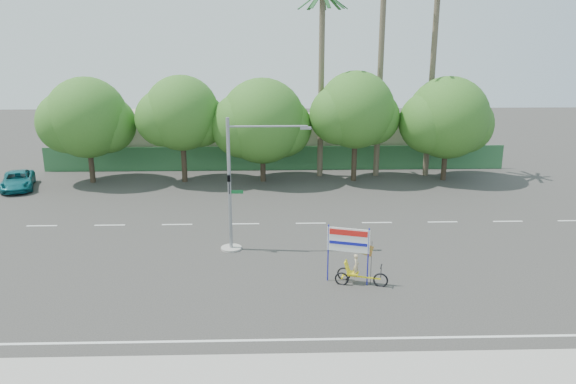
{
  "coord_description": "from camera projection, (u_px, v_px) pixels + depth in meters",
  "views": [
    {
      "loc": [
        -0.3,
        -23.83,
        11.13
      ],
      "look_at": [
        0.47,
        2.69,
        3.5
      ],
      "focal_mm": 35.0,
      "sensor_mm": 36.0,
      "label": 1
    }
  ],
  "objects": [
    {
      "name": "building_left",
      "position": [
        163.0,
        137.0,
        50.12
      ],
      "size": [
        12.0,
        8.0,
        4.0
      ],
      "primitive_type": "cube",
      "color": "#B5A890",
      "rests_on": "ground"
    },
    {
      "name": "palm_tall",
      "position": [
        382.0,
        40.0,
        42.04
      ],
      "size": [
        3.73,
        3.79,
        17.45
      ],
      "color": "#70604C",
      "rests_on": "ground"
    },
    {
      "name": "palm_mid",
      "position": [
        434.0,
        55.0,
        42.45
      ],
      "size": [
        3.73,
        3.79,
        15.45
      ],
      "color": "#70604C",
      "rests_on": "ground"
    },
    {
      "name": "tree_left",
      "position": [
        181.0,
        116.0,
        41.67
      ],
      "size": [
        6.66,
        5.6,
        8.07
      ],
      "color": "#473828",
      "rests_on": "ground"
    },
    {
      "name": "tree_far_right",
      "position": [
        447.0,
        120.0,
        42.35
      ],
      "size": [
        7.38,
        6.2,
        7.94
      ],
      "color": "#473828",
      "rests_on": "ground"
    },
    {
      "name": "tree_far_left",
      "position": [
        86.0,
        120.0,
        41.56
      ],
      "size": [
        7.14,
        6.0,
        7.96
      ],
      "color": "#473828",
      "rests_on": "ground"
    },
    {
      "name": "tree_center",
      "position": [
        262.0,
        123.0,
        42.0
      ],
      "size": [
        7.62,
        6.4,
        7.85
      ],
      "color": "#473828",
      "rests_on": "ground"
    },
    {
      "name": "building_right",
      "position": [
        364.0,
        138.0,
        50.68
      ],
      "size": [
        14.0,
        8.0,
        3.6
      ],
      "primitive_type": "cube",
      "color": "#B5A890",
      "rests_on": "ground"
    },
    {
      "name": "ground",
      "position": [
        279.0,
        281.0,
        25.98
      ],
      "size": [
        120.0,
        120.0,
        0.0
      ],
      "primitive_type": "plane",
      "color": "#33302D",
      "rests_on": "ground"
    },
    {
      "name": "sidewalk_near",
      "position": [
        283.0,
        375.0,
        18.76
      ],
      "size": [
        50.0,
        2.4,
        0.12
      ],
      "primitive_type": "cube",
      "color": "gray",
      "rests_on": "ground"
    },
    {
      "name": "tree_right",
      "position": [
        355.0,
        113.0,
        41.99
      ],
      "size": [
        6.9,
        5.8,
        8.36
      ],
      "color": "#473828",
      "rests_on": "ground"
    },
    {
      "name": "traffic_signal",
      "position": [
        236.0,
        196.0,
        28.93
      ],
      "size": [
        4.72,
        1.1,
        7.0
      ],
      "color": "gray",
      "rests_on": "ground"
    },
    {
      "name": "trike_billboard",
      "position": [
        354.0,
        261.0,
        25.4
      ],
      "size": [
        2.73,
        1.13,
        2.78
      ],
      "rotation": [
        0.0,
        0.0,
        -0.3
      ],
      "color": "black",
      "rests_on": "ground"
    },
    {
      "name": "fence",
      "position": [
        276.0,
        158.0,
        46.35
      ],
      "size": [
        38.0,
        0.08,
        2.0
      ],
      "primitive_type": "cube",
      "color": "#336B3D",
      "rests_on": "ground"
    },
    {
      "name": "pickup_truck",
      "position": [
        18.0,
        180.0,
        40.94
      ],
      "size": [
        3.4,
        4.98,
        1.27
      ],
      "primitive_type": "imported",
      "rotation": [
        0.0,
        0.0,
        0.31
      ],
      "color": "#0E5E67",
      "rests_on": "ground"
    },
    {
      "name": "palm_short",
      "position": [
        322.0,
        62.0,
        42.36
      ],
      "size": [
        3.73,
        3.79,
        14.45
      ],
      "color": "#70604C",
      "rests_on": "ground"
    }
  ]
}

